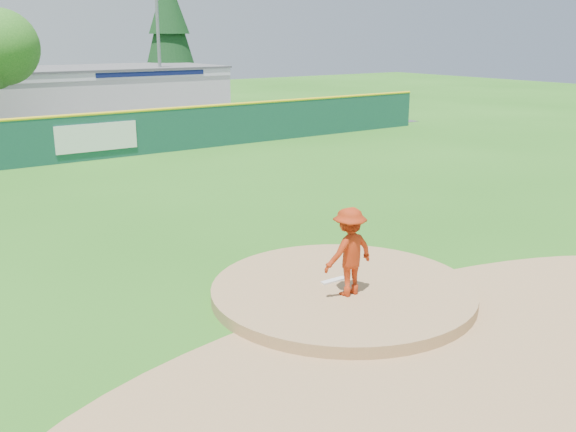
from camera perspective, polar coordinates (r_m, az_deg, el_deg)
ground at (r=13.62m, az=4.86°, el=-7.17°), size 120.00×120.00×0.00m
pitchers_mound at (r=13.62m, az=4.86°, el=-7.17°), size 5.50×5.50×0.50m
pitching_rubber at (r=13.73m, az=4.09°, el=-5.73°), size 0.60×0.15×0.04m
infield_dirt_arc at (r=11.70m, az=14.47°, el=-11.66°), size 15.40×15.40×0.01m
parking_lot at (r=37.84m, az=-22.39°, el=6.61°), size 44.00×16.00×0.02m
pitcher at (r=12.81m, az=5.46°, el=-3.17°), size 1.19×0.71×1.80m
van at (r=34.94m, az=-15.81°, el=7.56°), size 4.81×3.42×1.22m
pool_building_grp at (r=44.05m, az=-16.44°, el=10.47°), size 15.20×8.20×3.31m
outfield_fence at (r=29.05m, az=-18.52°, el=6.68°), size 40.00×0.14×2.07m
conifer_tree at (r=50.22m, az=-10.51°, el=15.86°), size 4.40×4.40×9.50m
light_pole_right at (r=42.20m, az=-11.49°, el=15.86°), size 1.75×0.25×10.00m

